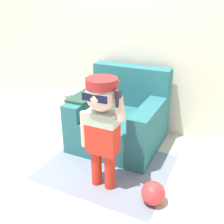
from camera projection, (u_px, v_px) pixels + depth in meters
ground_plane at (97, 147)px, 3.16m from camera, size 10.00×10.00×0.00m
wall_back at (124, 29)px, 3.27m from camera, size 10.00×0.05×2.60m
armchair at (121, 118)px, 3.18m from camera, size 1.00×0.95×0.90m
person_child at (102, 118)px, 2.25m from camera, size 0.44×0.33×1.07m
side_table at (67, 106)px, 3.51m from camera, size 0.42×0.42×0.55m
rug at (107, 167)px, 2.79m from camera, size 1.28×1.07×0.01m
toy_ball at (153, 193)px, 2.27m from camera, size 0.21×0.21×0.21m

